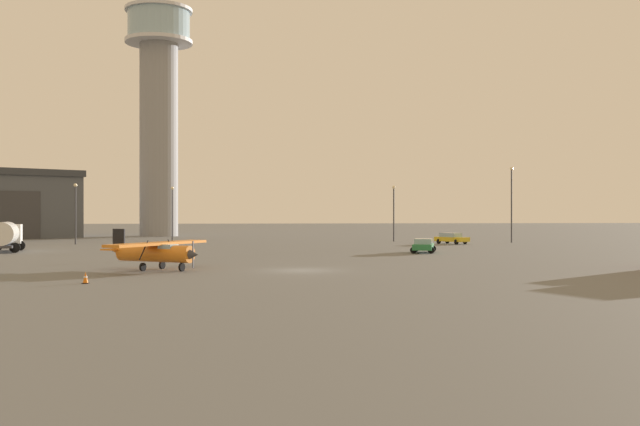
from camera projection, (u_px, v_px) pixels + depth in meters
ground_plane at (301, 270)px, 49.68m from camera, size 400.00×400.00×0.00m
control_tower at (159, 102)px, 119.94m from camera, size 10.96×10.96×41.43m
airplane_orange at (154, 251)px, 49.96m from camera, size 7.09×8.79×2.80m
truck_fuel_tanker_white at (6, 235)px, 72.67m from camera, size 4.03×7.51×3.00m
car_green at (423, 245)px, 71.22m from camera, size 3.15×4.78×1.37m
car_yellow at (451, 238)px, 90.55m from camera, size 3.93×4.50×1.37m
light_post_west at (512, 198)px, 94.57m from camera, size 0.44×0.44×9.84m
light_post_east at (75, 207)px, 89.35m from camera, size 0.44×0.44×7.49m
light_post_north at (172, 208)px, 101.02m from camera, size 0.44×0.44×7.49m
light_post_centre at (394, 208)px, 98.18m from camera, size 0.44×0.44×7.54m
traffic_cone_near_left at (86, 278)px, 40.53m from camera, size 0.36×0.36×0.65m
traffic_cone_near_right at (141, 257)px, 59.52m from camera, size 0.36×0.36×0.57m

